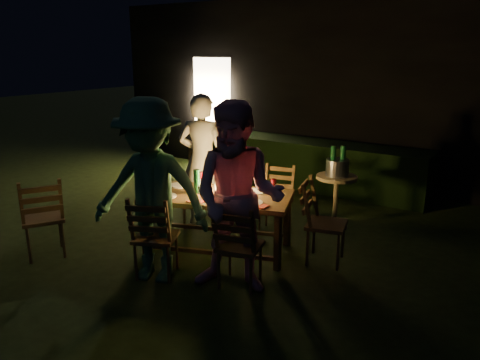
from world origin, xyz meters
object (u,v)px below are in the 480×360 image
Objects in this scene: chair_near_right at (239,260)px; chair_far_left at (202,202)px; chair_spare at (44,231)px; bottle_bucket_b at (342,164)px; chair_end at (324,237)px; chair_near_left at (156,251)px; person_opp_right at (238,199)px; bottle_table at (197,181)px; person_opp_left at (151,192)px; side_table at (336,182)px; lantern at (223,180)px; person_house_side at (202,160)px; dining_table at (218,200)px; ice_bucket at (337,168)px; bottle_bucket_a at (333,164)px; chair_far_right at (275,212)px.

chair_near_right is 1.78m from chair_far_left.
bottle_bucket_b is (2.48, 2.71, 0.58)m from chair_spare.
chair_near_left is at bearing -59.17° from chair_end.
person_opp_right is 5.84× the size of bottle_bucket_b.
person_opp_right is 6.68× the size of bottle_table.
chair_far_left is 1.71m from person_opp_left.
side_table is at bearing -11.31° from chair_spare.
lantern is 0.30m from bottle_table.
bottle_bucket_b reaches higher than chair_end.
person_house_side is at bearing 123.15° from bottle_table.
dining_table is at bearing 61.24° from person_opp_left.
chair_end is 3.18m from chair_spare.
bottle_bucket_b is (0.91, 1.51, 0.25)m from dining_table.
ice_bucket is (0.16, 2.09, -0.11)m from person_opp_right.
lantern is at bearing -120.62° from ice_bucket.
person_opp_right is at bearing -9.16° from chair_near_left.
chair_near_right is 0.49× the size of person_opp_left.
person_opp_left is (1.42, 0.29, 0.64)m from chair_spare.
bottle_bucket_a is (-0.35, 1.01, 0.58)m from chair_end.
bottle_bucket_b reaches higher than chair_near_left.
bottle_table is 1.96m from bottle_bucket_b.
lantern is 0.49× the size of side_table.
chair_near_left is at bearing 176.77° from person_opp_right.
side_table is (0.83, 1.40, -0.22)m from lantern.
dining_table is at bearing -121.16° from bottle_bucket_b.
chair_end is 0.52× the size of person_opp_left.
person_house_side reaches higher than chair_far_left.
chair_near_right is 1.08m from lantern.
chair_near_left is 1.11m from person_opp_right.
dining_table is 1.77× the size of chair_far_left.
dining_table is at bearing 19.44° from bottle_table.
chair_spare is 3.54× the size of bottle_table.
chair_end is 1.58m from bottle_table.
bottle_table is (-0.93, 0.54, -0.10)m from person_opp_right.
ice_bucket reaches higher than side_table.
lantern is (-1.13, -0.35, 0.56)m from chair_end.
bottle_bucket_a is at bearing -149.47° from chair_far_right.
bottle_table is at bearing 180.00° from dining_table.
chair_near_left is at bearing 86.69° from chair_far_left.
chair_far_left is at bearing 125.82° from chair_near_right.
chair_far_left is 0.59× the size of person_house_side.
side_table is (1.56, 0.84, -0.25)m from person_house_side.
chair_near_right is 2.87× the size of bottle_bucket_b.
person_house_side is at bearing 118.76° from dining_table.
dining_table is 1.91× the size of chair_end.
ice_bucket is at bearing 40.94° from chair_near_left.
chair_near_right is 0.88× the size of chair_far_left.
person_house_side reaches higher than ice_bucket.
chair_far_left is 1.93m from bottle_bucket_b.
chair_near_left is at bearing -84.99° from bottle_table.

